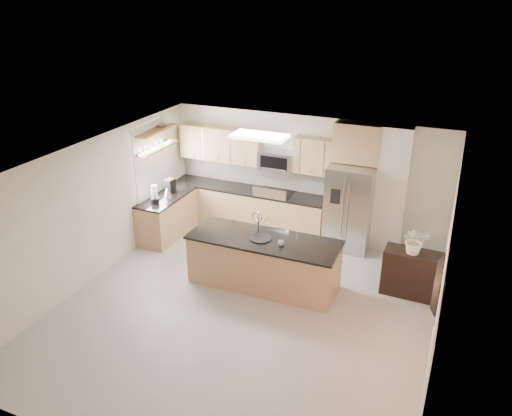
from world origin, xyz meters
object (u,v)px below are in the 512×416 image
at_px(island, 264,262).
at_px(blender, 155,195).
at_px(refrigerator, 349,208).
at_px(television, 434,283).
at_px(credenza, 413,274).
at_px(flower_vase, 416,234).
at_px(platter, 261,238).
at_px(kettle, 167,192).
at_px(range, 274,212).
at_px(bowl, 163,124).
at_px(microwave, 277,160).
at_px(coffee_maker, 170,186).
at_px(cup, 281,243).

xyz_separation_m(island, blender, (-2.68, 0.62, 0.62)).
bearing_deg(island, refrigerator, 62.04).
distance_m(refrigerator, television, 3.62).
relative_size(credenza, flower_vase, 1.44).
relative_size(platter, flower_vase, 0.54).
bearing_deg(island, kettle, 158.25).
bearing_deg(platter, island, 29.77).
height_order(credenza, kettle, kettle).
distance_m(range, bowl, 3.03).
distance_m(range, blender, 2.61).
distance_m(microwave, refrigerator, 1.82).
distance_m(microwave, bowl, 2.51).
height_order(kettle, coffee_maker, coffee_maker).
bearing_deg(cup, coffee_maker, 156.00).
bearing_deg(television, platter, 71.08).
distance_m(cup, coffee_maker, 3.36).
bearing_deg(range, kettle, -152.40).
height_order(range, blender, blender).
relative_size(range, island, 0.42).
distance_m(refrigerator, cup, 2.26).
height_order(platter, blender, blender).
bearing_deg(cup, credenza, 20.86).
relative_size(cup, blender, 0.28).
bearing_deg(kettle, coffee_maker, 106.80).
xyz_separation_m(cup, bowl, (-3.22, 1.49, 1.40)).
xyz_separation_m(credenza, platter, (-2.59, -0.74, 0.53)).
distance_m(kettle, television, 5.92).
height_order(refrigerator, platter, refrigerator).
bearing_deg(coffee_maker, flower_vase, -6.24).
height_order(island, platter, island).
xyz_separation_m(range, bowl, (-2.25, -0.70, 1.91)).
height_order(range, television, television).
distance_m(microwave, island, 2.56).
relative_size(platter, blender, 1.00).
height_order(credenza, flower_vase, flower_vase).
bearing_deg(credenza, range, 157.84).
xyz_separation_m(island, coffee_maker, (-2.70, 1.25, 0.59)).
distance_m(range, island, 2.17).
relative_size(refrigerator, flower_vase, 2.44).
xyz_separation_m(blender, flower_vase, (5.17, 0.06, 0.11)).
xyz_separation_m(microwave, television, (3.51, -3.24, -0.28)).
relative_size(microwave, flower_vase, 1.04).
relative_size(credenza, kettle, 4.28).
xyz_separation_m(cup, flower_vase, (2.13, 0.80, 0.22)).
height_order(coffee_maker, flower_vase, flower_vase).
distance_m(credenza, cup, 2.39).
bearing_deg(kettle, island, -21.19).
bearing_deg(island, television, -20.29).
distance_m(island, credenza, 2.64).
bearing_deg(refrigerator, island, -117.40).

